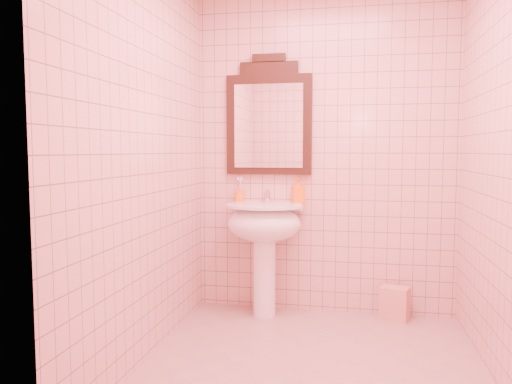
% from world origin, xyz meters
% --- Properties ---
extents(floor, '(2.20, 2.20, 0.00)m').
position_xyz_m(floor, '(0.00, 0.00, 0.00)').
color(floor, tan).
rests_on(floor, ground).
extents(back_wall, '(2.00, 0.02, 2.50)m').
position_xyz_m(back_wall, '(0.00, 1.10, 1.25)').
color(back_wall, '#D9AD98').
rests_on(back_wall, floor).
extents(pedestal_sink, '(0.58, 0.58, 0.86)m').
position_xyz_m(pedestal_sink, '(-0.43, 0.87, 0.66)').
color(pedestal_sink, white).
rests_on(pedestal_sink, floor).
extents(faucet, '(0.04, 0.16, 0.11)m').
position_xyz_m(faucet, '(-0.43, 1.01, 0.92)').
color(faucet, white).
rests_on(faucet, pedestal_sink).
extents(mirror, '(0.67, 0.06, 0.94)m').
position_xyz_m(mirror, '(-0.43, 1.07, 1.51)').
color(mirror, black).
rests_on(mirror, back_wall).
extents(toothbrush_cup, '(0.07, 0.07, 0.17)m').
position_xyz_m(toothbrush_cup, '(-0.66, 1.02, 0.91)').
color(toothbrush_cup, orange).
rests_on(toothbrush_cup, pedestal_sink).
extents(soap_dispenser, '(0.12, 0.12, 0.20)m').
position_xyz_m(soap_dispenser, '(-0.19, 1.03, 0.96)').
color(soap_dispenser, orange).
rests_on(soap_dispenser, pedestal_sink).
extents(towel, '(0.24, 0.20, 0.25)m').
position_xyz_m(towel, '(0.54, 0.99, 0.12)').
color(towel, '#DF8D83').
rests_on(towel, floor).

